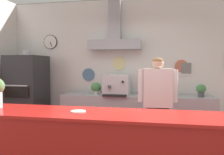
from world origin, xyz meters
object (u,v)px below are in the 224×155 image
(pizza_oven, at_px, (27,97))
(shop_worker, at_px, (157,108))
(potted_rosemary, at_px, (201,90))
(potted_basil, at_px, (163,88))
(condiment_plate, at_px, (78,111))
(potted_thyme, at_px, (96,88))
(espresso_machine, at_px, (117,85))

(pizza_oven, distance_m, shop_worker, 2.78)
(pizza_oven, height_order, potted_rosemary, pizza_oven)
(shop_worker, xyz_separation_m, potted_rosemary, (0.79, 1.05, 0.18))
(shop_worker, xyz_separation_m, potted_basil, (0.09, 1.10, 0.20))
(pizza_oven, bearing_deg, shop_worker, -17.71)
(shop_worker, relative_size, condiment_plate, 9.75)
(shop_worker, relative_size, potted_rosemary, 6.75)
(shop_worker, relative_size, potted_basil, 5.76)
(shop_worker, distance_m, potted_thyme, 1.66)
(pizza_oven, bearing_deg, condiment_plate, -48.05)
(pizza_oven, xyz_separation_m, condiment_plate, (1.82, -2.02, 0.16))
(potted_basil, bearing_deg, potted_thyme, -179.39)
(shop_worker, bearing_deg, potted_rosemary, -130.47)
(potted_thyme, bearing_deg, shop_worker, -41.10)
(espresso_machine, bearing_deg, potted_basil, 3.43)
(potted_rosemary, relative_size, condiment_plate, 1.44)
(shop_worker, relative_size, potted_thyme, 6.76)
(pizza_oven, xyz_separation_m, espresso_machine, (1.84, 0.20, 0.25))
(shop_worker, height_order, potted_rosemary, shop_worker)
(espresso_machine, bearing_deg, shop_worker, -52.39)
(pizza_oven, relative_size, potted_thyme, 7.51)
(pizza_oven, height_order, condiment_plate, pizza_oven)
(potted_thyme, bearing_deg, potted_basil, 0.61)
(espresso_machine, height_order, condiment_plate, espresso_machine)
(shop_worker, height_order, condiment_plate, shop_worker)
(potted_thyme, relative_size, potted_rosemary, 1.00)
(potted_rosemary, bearing_deg, espresso_machine, -179.78)
(potted_thyme, height_order, condiment_plate, potted_thyme)
(pizza_oven, distance_m, potted_basil, 2.75)
(shop_worker, height_order, potted_thyme, shop_worker)
(espresso_machine, xyz_separation_m, condiment_plate, (-0.02, -2.22, -0.09))
(pizza_oven, bearing_deg, potted_rosemary, 3.44)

